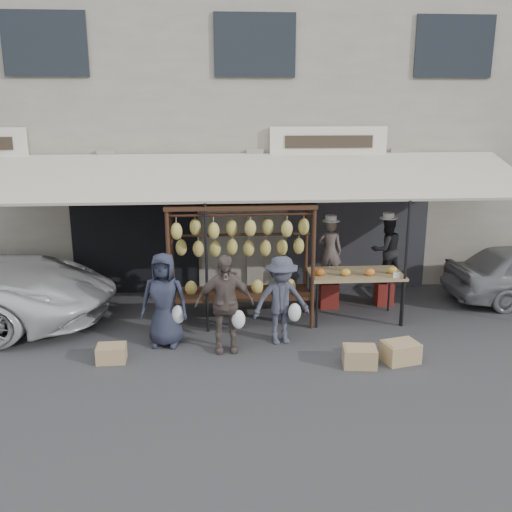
{
  "coord_description": "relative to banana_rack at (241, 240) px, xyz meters",
  "views": [
    {
      "loc": [
        -0.84,
        -8.28,
        3.92
      ],
      "look_at": [
        -0.13,
        1.4,
        1.3
      ],
      "focal_mm": 40.0,
      "sensor_mm": 36.0,
      "label": 1
    }
  ],
  "objects": [
    {
      "name": "shophouse",
      "position": [
        0.39,
        4.97,
        2.08
      ],
      "size": [
        24.0,
        6.15,
        7.3
      ],
      "color": "#A09886",
      "rests_on": "ground_plane"
    },
    {
      "name": "banana_rack",
      "position": [
        0.0,
        0.0,
        0.0
      ],
      "size": [
        2.6,
        0.9,
        2.24
      ],
      "color": "black",
      "rests_on": "ground_plane"
    },
    {
      "name": "produce_table",
      "position": [
        2.11,
        0.02,
        -0.7
      ],
      "size": [
        1.7,
        0.9,
        1.04
      ],
      "color": "#9A8257",
      "rests_on": "ground_plane"
    },
    {
      "name": "customer_right",
      "position": [
        0.63,
        -0.94,
        -0.81
      ],
      "size": [
        1.06,
        0.74,
        1.5
      ],
      "primitive_type": "imported",
      "rotation": [
        0.0,
        0.0,
        0.2
      ],
      "color": "#373B48",
      "rests_on": "ground_plane"
    },
    {
      "name": "crate_near_a",
      "position": [
        1.73,
        -1.91,
        -1.41
      ],
      "size": [
        0.55,
        0.44,
        0.3
      ],
      "primitive_type": "cube",
      "rotation": [
        0.0,
        0.0,
        -0.12
      ],
      "color": "tan",
      "rests_on": "ground_plane"
    },
    {
      "name": "stool_right",
      "position": [
        2.9,
        0.8,
        -1.33
      ],
      "size": [
        0.39,
        0.39,
        0.46
      ],
      "primitive_type": "cube",
      "rotation": [
        0.0,
        0.0,
        -0.2
      ],
      "color": "maroon",
      "rests_on": "ground_plane"
    },
    {
      "name": "awning",
      "position": [
        0.4,
        0.75,
        1.01
      ],
      "size": [
        10.0,
        2.35,
        2.92
      ],
      "color": "#BCB5A0",
      "rests_on": "ground_plane"
    },
    {
      "name": "vendor_right",
      "position": [
        2.9,
        0.8,
        -0.44
      ],
      "size": [
        0.75,
        0.64,
        1.32
      ],
      "primitive_type": "imported",
      "rotation": [
        0.0,
        0.0,
        3.39
      ],
      "color": "black",
      "rests_on": "stool_right"
    },
    {
      "name": "ground_plane",
      "position": [
        0.39,
        -1.53,
        -1.56
      ],
      "size": [
        90.0,
        90.0,
        0.0
      ],
      "primitive_type": "plane",
      "color": "#2D2D30"
    },
    {
      "name": "customer_left",
      "position": [
        -1.3,
        -0.89,
        -0.77
      ],
      "size": [
        0.84,
        0.61,
        1.58
      ],
      "primitive_type": "imported",
      "rotation": [
        0.0,
        0.0,
        -0.15
      ],
      "color": "#242838",
      "rests_on": "ground_plane"
    },
    {
      "name": "stool_left",
      "position": [
        1.76,
        0.73,
        -1.31
      ],
      "size": [
        0.44,
        0.44,
        0.5
      ],
      "primitive_type": "cube",
      "rotation": [
        0.0,
        0.0,
        -0.27
      ],
      "color": "maroon",
      "rests_on": "ground_plane"
    },
    {
      "name": "customer_mid",
      "position": [
        -0.32,
        -1.19,
        -0.75
      ],
      "size": [
        0.97,
        0.46,
        1.62
      ],
      "primitive_type": "imported",
      "rotation": [
        0.0,
        0.0,
        0.07
      ],
      "color": "brown",
      "rests_on": "ground_plane"
    },
    {
      "name": "crate_near_b",
      "position": [
        2.4,
        -1.81,
        -1.4
      ],
      "size": [
        0.61,
        0.52,
        0.32
      ],
      "primitive_type": "cube",
      "rotation": [
        0.0,
        0.0,
        0.25
      ],
      "color": "tan",
      "rests_on": "ground_plane"
    },
    {
      "name": "crate_far",
      "position": [
        -2.1,
        -1.48,
        -1.43
      ],
      "size": [
        0.46,
        0.35,
        0.27
      ],
      "primitive_type": "cube",
      "rotation": [
        0.0,
        0.0,
        0.04
      ],
      "color": "tan",
      "rests_on": "ground_plane"
    },
    {
      "name": "vendor_left",
      "position": [
        1.76,
        0.73,
        -0.43
      ],
      "size": [
        0.52,
        0.4,
        1.26
      ],
      "primitive_type": "imported",
      "rotation": [
        0.0,
        0.0,
        2.92
      ],
      "color": "#564A46",
      "rests_on": "stool_left"
    }
  ]
}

